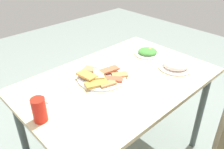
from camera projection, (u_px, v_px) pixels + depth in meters
dining_table at (119, 90)px, 1.45m from camera, size 1.18×0.76×0.71m
pide_platter at (101, 77)px, 1.41m from camera, size 0.30×0.31×0.04m
salad_plate_greens at (148, 52)px, 1.70m from camera, size 0.19×0.19×0.04m
salad_plate_rice at (176, 65)px, 1.52m from camera, size 0.22×0.22×0.07m
soda_can at (39, 110)px, 1.07m from camera, size 0.09×0.09×0.12m
paper_napkin at (56, 93)px, 1.28m from camera, size 0.16×0.16×0.00m
fork at (54, 92)px, 1.29m from camera, size 0.16×0.07×0.00m
spoon at (57, 94)px, 1.27m from camera, size 0.16×0.07×0.00m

